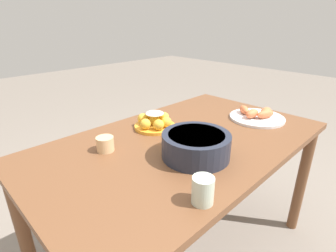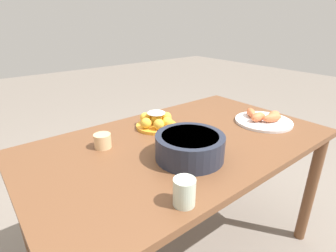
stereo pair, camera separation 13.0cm
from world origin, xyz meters
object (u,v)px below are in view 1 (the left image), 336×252
(seafood_platter, at_px, (257,116))
(serving_bowl, at_px, (196,145))
(dining_table, at_px, (183,157))
(cup_far, at_px, (203,190))
(cup_near, at_px, (105,144))
(cake_plate, at_px, (154,122))
(sauce_bowl, at_px, (195,132))

(seafood_platter, bearing_deg, serving_bowl, 3.56)
(dining_table, bearing_deg, serving_bowl, 59.97)
(serving_bowl, distance_m, cup_far, 0.29)
(dining_table, distance_m, cup_near, 0.38)
(dining_table, relative_size, serving_bowl, 5.08)
(cake_plate, relative_size, cup_near, 2.81)
(sauce_bowl, bearing_deg, serving_bowl, 40.12)
(serving_bowl, bearing_deg, cup_far, 43.88)
(dining_table, distance_m, sauce_bowl, 0.13)
(dining_table, relative_size, seafood_platter, 4.69)
(seafood_platter, bearing_deg, cake_plate, -31.43)
(dining_table, xyz_separation_m, cup_far, (0.30, 0.35, 0.14))
(cake_plate, distance_m, sauce_bowl, 0.22)
(dining_table, height_order, cake_plate, cake_plate)
(dining_table, height_order, cup_near, cup_near)
(dining_table, relative_size, cup_near, 18.90)
(sauce_bowl, distance_m, seafood_platter, 0.44)
(cake_plate, distance_m, seafood_platter, 0.60)
(cake_plate, bearing_deg, seafood_platter, 148.57)
(sauce_bowl, relative_size, seafood_platter, 0.27)
(cake_plate, bearing_deg, cup_far, 61.90)
(serving_bowl, relative_size, cup_near, 3.72)
(cup_near, bearing_deg, sauce_bowl, 157.30)
(dining_table, distance_m, serving_bowl, 0.23)
(cup_near, xyz_separation_m, cup_far, (-0.03, 0.51, 0.01))
(dining_table, height_order, serving_bowl, serving_bowl)
(seafood_platter, xyz_separation_m, cup_far, (0.80, 0.24, 0.03))
(sauce_bowl, bearing_deg, cup_near, -22.70)
(seafood_platter, bearing_deg, cup_near, -18.19)
(dining_table, bearing_deg, sauce_bowl, 174.38)
(cake_plate, relative_size, cup_far, 2.36)
(seafood_platter, distance_m, cup_far, 0.84)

